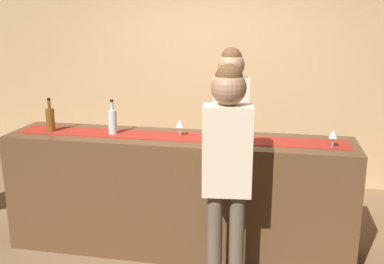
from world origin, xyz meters
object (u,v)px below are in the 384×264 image
at_px(wine_bottle_amber, 50,119).
at_px(bartender, 230,118).
at_px(wine_bottle_clear, 113,122).
at_px(customer_sipping, 227,158).
at_px(wine_glass_near_customer, 213,129).
at_px(wine_glass_far_end, 180,124).
at_px(wine_glass_mid_counter, 333,134).

distance_m(wine_bottle_amber, bartender, 1.63).
height_order(wine_bottle_clear, wine_bottle_amber, same).
bearing_deg(wine_bottle_clear, customer_sipping, -28.42).
xyz_separation_m(wine_glass_near_customer, wine_glass_far_end, (-0.29, 0.10, 0.00)).
bearing_deg(wine_bottle_amber, bartender, 22.64).
distance_m(wine_glass_near_customer, bartender, 0.66).
relative_size(wine_bottle_clear, wine_glass_near_customer, 2.10).
height_order(wine_bottle_clear, wine_glass_near_customer, wine_bottle_clear).
xyz_separation_m(wine_glass_far_end, customer_sipping, (0.48, -0.62, -0.08)).
bearing_deg(wine_glass_mid_counter, wine_bottle_amber, 179.26).
distance_m(wine_bottle_clear, bartender, 1.12).
distance_m(wine_glass_near_customer, wine_glass_far_end, 0.31).
relative_size(wine_glass_mid_counter, bartender, 0.08).
bearing_deg(wine_glass_near_customer, bartender, 83.98).
distance_m(wine_bottle_clear, wine_bottle_amber, 0.56).
bearing_deg(wine_glass_near_customer, wine_glass_mid_counter, -0.39).
relative_size(wine_bottle_amber, wine_glass_mid_counter, 2.10).
xyz_separation_m(wine_glass_near_customer, wine_glass_mid_counter, (0.93, -0.01, 0.00)).
relative_size(bartender, customer_sipping, 1.02).
height_order(wine_bottle_clear, wine_glass_far_end, wine_bottle_clear).
distance_m(wine_bottle_clear, customer_sipping, 1.20).
bearing_deg(customer_sipping, wine_glass_far_end, 121.02).
bearing_deg(wine_glass_near_customer, wine_glass_far_end, 160.75).
bearing_deg(customer_sipping, wine_glass_mid_counter, 27.81).
bearing_deg(bartender, wine_bottle_clear, 24.53).
relative_size(wine_bottle_clear, bartender, 0.17).
xyz_separation_m(wine_glass_far_end, bartender, (0.36, 0.55, -0.05)).
relative_size(wine_bottle_amber, wine_glass_far_end, 2.10).
bearing_deg(wine_bottle_clear, wine_glass_mid_counter, -1.87).
xyz_separation_m(wine_glass_mid_counter, bartender, (-0.87, 0.66, -0.05)).
height_order(wine_bottle_amber, customer_sipping, customer_sipping).
bearing_deg(wine_bottle_clear, wine_bottle_amber, -177.13).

